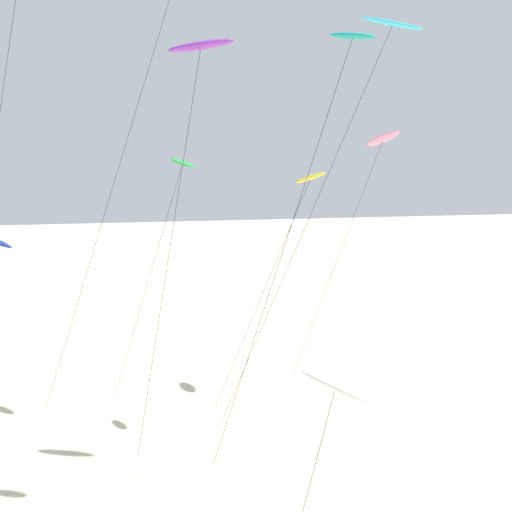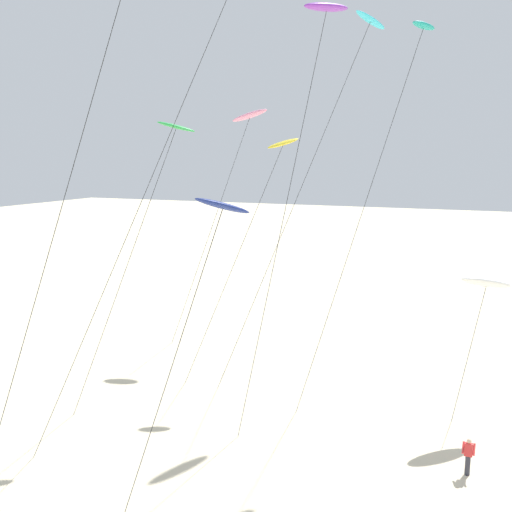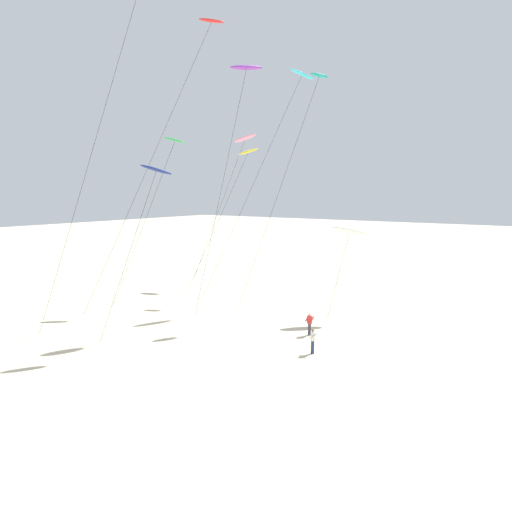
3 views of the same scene
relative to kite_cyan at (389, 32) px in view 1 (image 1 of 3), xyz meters
name	(u,v)px [view 1 (image 1 of 3)]	position (x,y,z in m)	size (l,w,h in m)	color
kite_cyan	(389,32)	(0.00, 0.00, 0.00)	(8.48, 7.80, 22.02)	#33BFE0
kite_teal	(349,48)	(-3.17, -3.51, -1.29)	(6.11, 5.76, 20.58)	teal
kite_green	(181,168)	(-8.93, 8.15, -6.35)	(5.11, 5.22, 15.47)	green
kite_purple	(200,49)	(-8.75, 0.06, -0.99)	(4.78, 4.15, 20.71)	purple
kite_white	(335,387)	(-4.86, -7.57, -13.99)	(2.70, 2.92, 7.86)	white
kite_pink	(382,141)	(3.71, 9.33, -4.78)	(5.42, 5.72, 17.23)	pink
kite_yellow	(309,182)	(-2.42, 4.52, -7.04)	(5.47, 5.54, 14.80)	yellow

